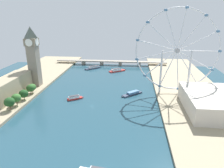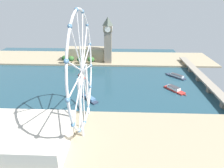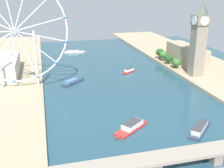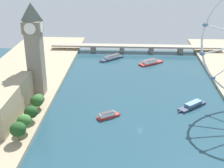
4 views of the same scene
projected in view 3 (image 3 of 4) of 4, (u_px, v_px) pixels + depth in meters
The scene contains 13 objects.
ground_plane at pixel (105, 70), 342.43m from camera, with size 414.15×414.15×0.00m, color #234756.
riverbank_left at pixel (193, 63), 370.83m from camera, with size 90.00×520.00×3.00m, color tan.
riverbank_right at pixel (2, 77), 313.03m from camera, with size 90.00×520.00×3.00m, color tan.
clock_tower at pixel (199, 38), 298.98m from camera, with size 16.25×16.25×82.53m.
parliament_block at pixel (186, 55), 353.11m from camera, with size 22.00×73.57×24.77m, color tan.
tree_row_embankment at pixel (168, 57), 358.44m from camera, with size 11.51×61.32×14.35m.
ferris_wheel at pixel (14, 32), 259.34m from camera, with size 103.56×3.20×107.20m.
river_bridge at pixel (185, 155), 157.58m from camera, with size 226.15×12.68×8.89m.
tour_boat_0 at pixel (200, 128), 197.06m from camera, with size 30.47×29.30×5.25m.
tour_boat_1 at pixel (73, 82), 295.19m from camera, with size 28.79×26.35×4.42m.
tour_boat_2 at pixel (74, 51), 433.69m from camera, with size 35.68×11.17×5.00m.
tour_boat_3 at pixel (129, 71), 332.63m from camera, with size 20.39×14.50×5.07m.
tour_boat_4 at pixel (131, 127), 199.46m from camera, with size 32.02×25.46×5.58m.
Camera 3 is at (74.48, 319.91, 98.69)m, focal length 43.74 mm.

